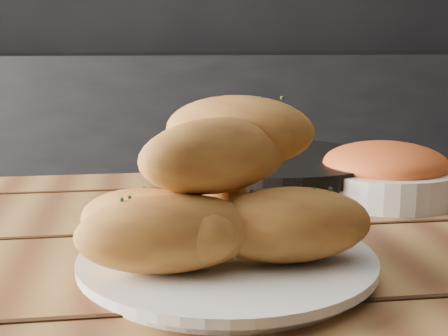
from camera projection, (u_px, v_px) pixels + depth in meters
counter at (223, 165)px, 2.55m from camera, size 2.80×0.60×0.90m
plate at (227, 263)px, 0.54m from camera, size 0.26×0.26×0.02m
bread_rolls at (214, 196)px, 0.53m from camera, size 0.26×0.21×0.13m
skillet at (276, 170)px, 0.86m from camera, size 0.42×0.29×0.05m
bowl at (385, 173)px, 0.80m from camera, size 0.19×0.19×0.07m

